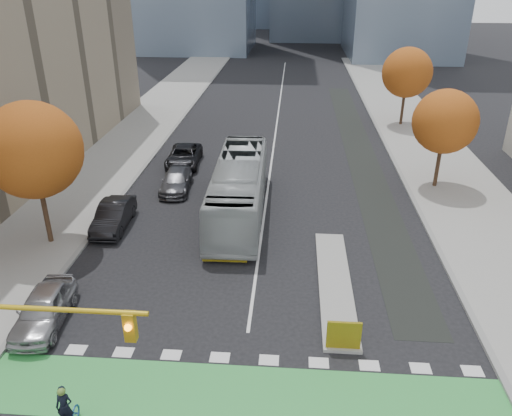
% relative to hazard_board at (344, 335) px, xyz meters
% --- Properties ---
extents(sidewalk_west, '(7.00, 120.00, 0.15)m').
position_rel_hazard_board_xyz_m(sidewalk_west, '(-17.50, 15.80, -0.73)').
color(sidewalk_west, gray).
rests_on(sidewalk_west, ground).
extents(sidewalk_east, '(7.00, 120.00, 0.15)m').
position_rel_hazard_board_xyz_m(sidewalk_east, '(9.50, 15.80, -0.73)').
color(sidewalk_east, gray).
rests_on(sidewalk_east, ground).
extents(curb_west, '(0.30, 120.00, 0.16)m').
position_rel_hazard_board_xyz_m(curb_west, '(-14.00, 15.80, -0.73)').
color(curb_west, gray).
rests_on(curb_west, ground).
extents(curb_east, '(0.30, 120.00, 0.16)m').
position_rel_hazard_board_xyz_m(curb_east, '(6.00, 15.80, -0.73)').
color(curb_east, gray).
rests_on(curb_east, ground).
extents(bike_crossing, '(20.00, 3.00, 0.01)m').
position_rel_hazard_board_xyz_m(bike_crossing, '(-4.00, -2.70, -0.79)').
color(bike_crossing, green).
rests_on(bike_crossing, ground).
extents(centre_line, '(0.15, 70.00, 0.01)m').
position_rel_hazard_board_xyz_m(centre_line, '(-4.00, 35.80, -0.80)').
color(centre_line, silver).
rests_on(centre_line, ground).
extents(bike_lane_paint, '(2.50, 50.00, 0.01)m').
position_rel_hazard_board_xyz_m(bike_lane_paint, '(3.50, 25.80, -0.80)').
color(bike_lane_paint, black).
rests_on(bike_lane_paint, ground).
extents(median_island, '(1.60, 10.00, 0.16)m').
position_rel_hazard_board_xyz_m(median_island, '(0.00, 4.80, -0.72)').
color(median_island, gray).
rests_on(median_island, ground).
extents(hazard_board, '(1.40, 0.12, 1.30)m').
position_rel_hazard_board_xyz_m(hazard_board, '(0.00, 0.00, 0.00)').
color(hazard_board, yellow).
rests_on(hazard_board, median_island).
extents(tree_west, '(5.20, 5.20, 8.22)m').
position_rel_hazard_board_xyz_m(tree_west, '(-16.00, 7.80, 4.82)').
color(tree_west, '#332114').
rests_on(tree_west, ground).
extents(tree_east_near, '(4.40, 4.40, 7.08)m').
position_rel_hazard_board_xyz_m(tree_east_near, '(8.00, 17.80, 4.06)').
color(tree_east_near, '#332114').
rests_on(tree_east_near, ground).
extents(tree_east_far, '(4.80, 4.80, 7.65)m').
position_rel_hazard_board_xyz_m(tree_east_far, '(8.50, 33.80, 4.44)').
color(tree_east_far, '#332114').
rests_on(tree_east_far, ground).
extents(bus, '(3.25, 12.87, 3.57)m').
position_rel_hazard_board_xyz_m(bus, '(-5.61, 12.46, 0.98)').
color(bus, '#AAB0B2').
rests_on(bus, ground).
extents(parked_car_a, '(2.27, 4.77, 1.57)m').
position_rel_hazard_board_xyz_m(parked_car_a, '(-13.00, 0.80, -0.01)').
color(parked_car_a, '#97989C').
rests_on(parked_car_a, ground).
extents(parked_car_b, '(1.85, 4.82, 1.57)m').
position_rel_hazard_board_xyz_m(parked_car_b, '(-13.00, 9.98, -0.02)').
color(parked_car_b, black).
rests_on(parked_car_b, ground).
extents(parked_car_c, '(2.25, 4.89, 1.39)m').
position_rel_hazard_board_xyz_m(parked_car_c, '(-10.50, 15.98, -0.11)').
color(parked_car_c, '#4E4F54').
rests_on(parked_car_c, ground).
extents(parked_car_d, '(2.71, 5.45, 1.48)m').
position_rel_hazard_board_xyz_m(parked_car_d, '(-10.98, 20.98, -0.06)').
color(parked_car_d, black).
rests_on(parked_car_d, ground).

